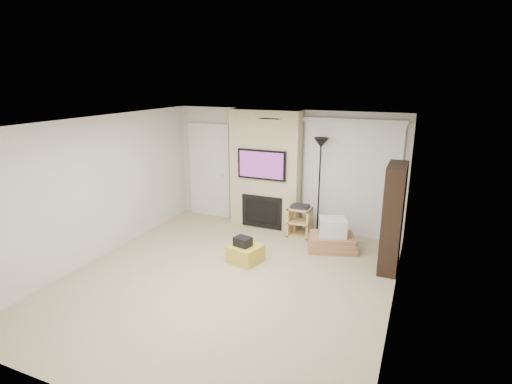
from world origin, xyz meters
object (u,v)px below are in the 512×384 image
at_px(av_stand, 300,220).
at_px(bookshelf, 393,218).
at_px(ottoman, 246,253).
at_px(floor_lamp, 320,159).
at_px(box_stack, 332,237).

bearing_deg(av_stand, bookshelf, -23.56).
relative_size(ottoman, bookshelf, 0.28).
xyz_separation_m(ottoman, bookshelf, (2.34, 0.73, 0.75)).
distance_m(floor_lamp, av_stand, 1.29).
relative_size(ottoman, floor_lamp, 0.25).
bearing_deg(bookshelf, av_stand, 156.44).
bearing_deg(ottoman, bookshelf, 17.22).
relative_size(floor_lamp, bookshelf, 1.11).
relative_size(ottoman, box_stack, 0.47).
bearing_deg(floor_lamp, av_stand, -141.46).
distance_m(av_stand, box_stack, 0.86).
height_order(ottoman, bookshelf, bookshelf).
distance_m(ottoman, box_stack, 1.70).
bearing_deg(av_stand, floor_lamp, 38.54).
height_order(ottoman, av_stand, av_stand).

